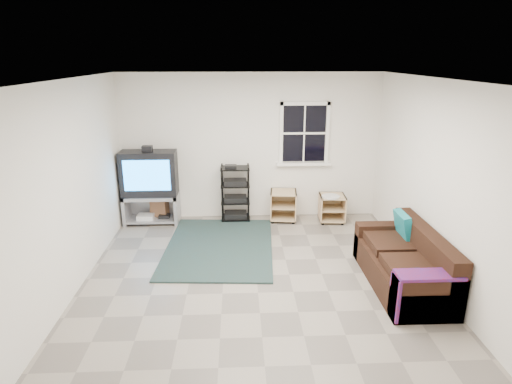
{
  "coord_description": "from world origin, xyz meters",
  "views": [
    {
      "loc": [
        -0.24,
        -5.2,
        2.87
      ],
      "look_at": [
        0.01,
        0.4,
        1.07
      ],
      "focal_mm": 30.0,
      "sensor_mm": 36.0,
      "label": 1
    }
  ],
  "objects_px": {
    "side_table_left": "(283,204)",
    "tv_unit": "(150,181)",
    "sofa": "(405,265)",
    "side_table_right": "(332,206)",
    "av_rack": "(235,197)"
  },
  "relations": [
    {
      "from": "side_table_left",
      "to": "tv_unit",
      "type": "bearing_deg",
      "value": -178.84
    },
    {
      "from": "tv_unit",
      "to": "sofa",
      "type": "xyz_separation_m",
      "value": [
        3.69,
        -2.36,
        -0.48
      ]
    },
    {
      "from": "sofa",
      "to": "side_table_left",
      "type": "bearing_deg",
      "value": 118.86
    },
    {
      "from": "side_table_left",
      "to": "side_table_right",
      "type": "relative_size",
      "value": 1.06
    },
    {
      "from": "tv_unit",
      "to": "side_table_left",
      "type": "height_order",
      "value": "tv_unit"
    },
    {
      "from": "side_table_left",
      "to": "av_rack",
      "type": "bearing_deg",
      "value": 179.5
    },
    {
      "from": "tv_unit",
      "to": "av_rack",
      "type": "xyz_separation_m",
      "value": [
        1.49,
        0.06,
        -0.32
      ]
    },
    {
      "from": "side_table_left",
      "to": "sofa",
      "type": "relative_size",
      "value": 0.3
    },
    {
      "from": "tv_unit",
      "to": "sofa",
      "type": "distance_m",
      "value": 4.41
    },
    {
      "from": "av_rack",
      "to": "side_table_right",
      "type": "height_order",
      "value": "av_rack"
    },
    {
      "from": "sofa",
      "to": "av_rack",
      "type": "bearing_deg",
      "value": 132.23
    },
    {
      "from": "side_table_right",
      "to": "sofa",
      "type": "xyz_separation_m",
      "value": [
        0.47,
        -2.29,
        0.0
      ]
    },
    {
      "from": "av_rack",
      "to": "side_table_left",
      "type": "xyz_separation_m",
      "value": [
        0.87,
        -0.01,
        -0.15
      ]
    },
    {
      "from": "side_table_left",
      "to": "side_table_right",
      "type": "xyz_separation_m",
      "value": [
        0.86,
        -0.12,
        -0.0
      ]
    },
    {
      "from": "tv_unit",
      "to": "side_table_right",
      "type": "bearing_deg",
      "value": -1.32
    }
  ]
}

